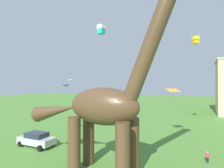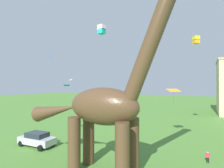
{
  "view_description": "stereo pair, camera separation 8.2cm",
  "coord_description": "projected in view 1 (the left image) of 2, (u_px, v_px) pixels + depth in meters",
  "views": [
    {
      "loc": [
        6.51,
        -5.83,
        6.79
      ],
      "look_at": [
        -0.33,
        7.16,
        6.92
      ],
      "focal_mm": 28.23,
      "sensor_mm": 36.0,
      "label": 1
    },
    {
      "loc": [
        6.58,
        -5.79,
        6.79
      ],
      "look_at": [
        -0.33,
        7.16,
        6.92
      ],
      "focal_mm": 28.23,
      "sensor_mm": 36.0,
      "label": 2
    }
  ],
  "objects": [
    {
      "name": "dinosaur_sculpture",
      "position": [
        102.0,
        106.0,
        13.68
      ],
      "size": [
        13.74,
        2.91,
        14.36
      ],
      "rotation": [
        0.0,
        0.0,
        0.59
      ],
      "color": "#513823",
      "rests_on": "ground_plane"
    },
    {
      "name": "parked_sedan_left",
      "position": [
        37.0,
        139.0,
        19.66
      ],
      "size": [
        4.31,
        2.05,
        1.55
      ],
      "rotation": [
        0.0,
        0.0,
        0.06
      ],
      "color": "#B7B7BC",
      "rests_on": "ground_plane"
    },
    {
      "name": "person_near_flyer",
      "position": [
        207.0,
        156.0,
        15.49
      ],
      "size": [
        0.37,
        0.16,
        0.98
      ],
      "rotation": [
        0.0,
        0.0,
        3.02
      ],
      "color": "black",
      "rests_on": "ground_plane"
    },
    {
      "name": "kite_trailing",
      "position": [
        173.0,
        90.0,
        22.28
      ],
      "size": [
        1.93,
        1.88,
        1.98
      ],
      "color": "orange"
    },
    {
      "name": "kite_far_left",
      "position": [
        101.0,
        29.0,
        27.89
      ],
      "size": [
        1.07,
        1.07,
        1.39
      ],
      "color": "white"
    },
    {
      "name": "kite_high_left",
      "position": [
        66.0,
        85.0,
        33.74
      ],
      "size": [
        1.33,
        1.28,
        0.31
      ],
      "color": "#287AE5"
    },
    {
      "name": "kite_drifting",
      "position": [
        70.0,
        80.0,
        39.21
      ],
      "size": [
        0.95,
        0.81,
        1.05
      ],
      "color": "white"
    },
    {
      "name": "kite_far_right",
      "position": [
        196.0,
        40.0,
        26.26
      ],
      "size": [
        1.06,
        1.06,
        1.09
      ],
      "color": "yellow"
    },
    {
      "name": "kite_mid_right",
      "position": [
        48.0,
        57.0,
        24.69
      ],
      "size": [
        0.77,
        1.03,
        1.26
      ],
      "color": "#287AE5"
    }
  ]
}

